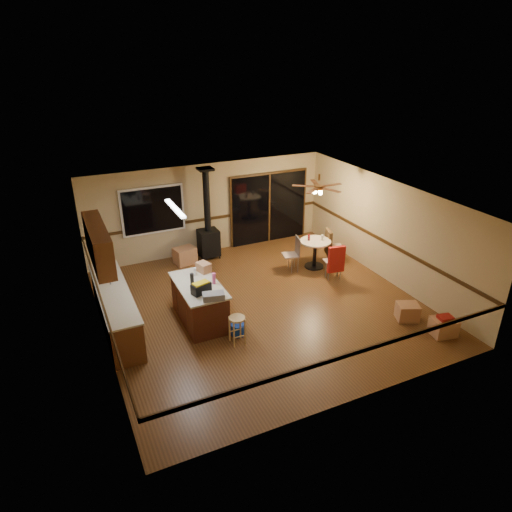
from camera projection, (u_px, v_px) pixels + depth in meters
floor at (261, 305)px, 10.68m from camera, size 7.00×7.00×0.00m
ceiling at (262, 199)px, 9.59m from camera, size 7.00×7.00×0.00m
wall_back at (209, 209)px, 13.01m from camera, size 7.00×0.00×7.00m
wall_front at (357, 338)px, 7.26m from camera, size 7.00×0.00×7.00m
wall_left at (98, 287)px, 8.79m from camera, size 0.00×7.00×7.00m
wall_right at (387, 230)px, 11.48m from camera, size 0.00×7.00×7.00m
chair_rail at (262, 267)px, 10.26m from camera, size 7.00×7.00×0.08m
window at (153, 210)px, 12.28m from camera, size 1.72×0.10×1.32m
sliding_door at (269, 208)px, 13.81m from camera, size 2.52×0.10×2.10m
lower_cabinets at (116, 310)px, 9.69m from camera, size 0.60×3.00×0.86m
countertop at (113, 291)px, 9.50m from camera, size 0.64×3.04×0.04m
upper_cabinets at (98, 244)px, 9.18m from camera, size 0.35×2.00×0.80m
kitchen_island at (199, 303)px, 9.92m from camera, size 0.88×1.68×0.90m
wood_stove at (208, 234)px, 12.81m from camera, size 0.55×0.50×2.52m
ceiling_fan at (319, 189)px, 11.61m from camera, size 0.24×0.24×0.55m
fluorescent_strip at (175, 208)px, 9.16m from camera, size 0.10×1.20×0.04m
toolbox_grey at (213, 296)px, 9.14m from camera, size 0.48×0.33×0.14m
toolbox_black at (201, 288)px, 9.35m from camera, size 0.44×0.31×0.22m
toolbox_yellow_lid at (201, 283)px, 9.30m from camera, size 0.37×0.26×0.03m
box_on_island at (204, 267)px, 10.24m from camera, size 0.32×0.37×0.21m
bottle_dark at (192, 279)px, 9.63m from camera, size 0.10×0.10×0.28m
bottle_pink at (214, 278)px, 9.72m from camera, size 0.10×0.10×0.24m
bottle_white at (195, 272)px, 10.08m from camera, size 0.07×0.07×0.18m
bar_stool at (237, 330)px, 9.22m from camera, size 0.43×0.43×0.60m
blue_bucket at (238, 329)px, 9.56m from camera, size 0.34×0.34×0.25m
dining_table at (315, 249)px, 12.32m from camera, size 0.83×0.83×0.78m
glass_red at (309, 237)px, 12.20m from camera, size 0.08×0.08×0.17m
glass_cream at (322, 238)px, 12.21m from camera, size 0.07×0.07×0.15m
chair_left at (294, 250)px, 12.13m from camera, size 0.49×0.48×0.51m
chair_near at (336, 259)px, 11.60m from camera, size 0.48×0.52×0.70m
chair_right at (329, 242)px, 12.58m from camera, size 0.57×0.55×0.70m
box_under_window at (185, 256)px, 12.68m from camera, size 0.63×0.54×0.45m
box_corner_a at (443, 327)px, 9.54m from camera, size 0.57×0.50×0.37m
box_corner_b at (407, 312)px, 10.08m from camera, size 0.58×0.54×0.37m
box_small_red at (445, 318)px, 9.44m from camera, size 0.32×0.28×0.07m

